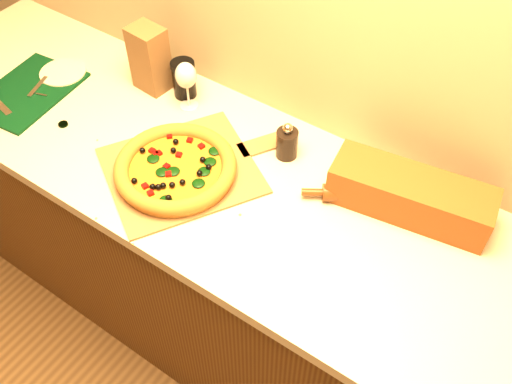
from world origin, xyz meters
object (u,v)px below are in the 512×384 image
pizza (176,168)px  wine_glass (186,77)px  dark_jar (184,79)px  cutting_board (26,92)px  pizza_peel (186,169)px  side_plate (63,73)px  pepper_grinder (287,143)px  rolling_pin (368,194)px

pizza → wine_glass: 0.32m
pizza → wine_glass: bearing=122.1°
wine_glass → dark_jar: bearing=139.8°
cutting_board → dark_jar: size_ratio=2.95×
pizza_peel → dark_jar: 0.35m
wine_glass → side_plate: 0.49m
wine_glass → dark_jar: 0.08m
pizza → pepper_grinder: (0.22, 0.25, 0.02)m
pepper_grinder → cutting_board: bearing=-164.3°
cutting_board → rolling_pin: 1.17m
wine_glass → pepper_grinder: bearing=-1.6°
cutting_board → side_plate: cutting_board is taller
pizza_peel → pizza: bearing=-72.9°
wine_glass → dark_jar: (-0.05, 0.04, -0.05)m
pizza → dark_jar: dark_jar is taller
pizza → dark_jar: bearing=125.0°
pizza_peel → wine_glass: size_ratio=3.56×
pizza → side_plate: (-0.63, 0.14, -0.02)m
pizza_peel → pizza: size_ratio=1.69×
pepper_grinder → pizza: bearing=-130.8°
pizza → side_plate: size_ratio=2.24×
pepper_grinder → pizza_peel: bearing=-133.8°
pizza → wine_glass: (-0.16, 0.26, 0.09)m
pizza_peel → wine_glass: 0.31m
cutting_board → rolling_pin: (1.15, 0.22, 0.02)m
pizza → rolling_pin: bearing=24.8°
pizza → dark_jar: 0.37m
pepper_grinder → side_plate: bearing=-172.7°
pepper_grinder → dark_jar: 0.43m
pizza_peel → wine_glass: bearing=158.6°
pizza_peel → side_plate: side_plate is taller
cutting_board → dark_jar: bearing=27.7°
rolling_pin → pepper_grinder: bearing=175.7°
pizza_peel → dark_jar: size_ratio=4.71×
dark_jar → pepper_grinder: bearing=-6.7°
rolling_pin → wine_glass: (-0.66, 0.03, 0.09)m
cutting_board → pepper_grinder: bearing=9.7°
pizza → rolling_pin: 0.55m
pepper_grinder → wine_glass: 0.39m
rolling_pin → dark_jar: size_ratio=2.56×
wine_glass → dark_jar: size_ratio=1.32×
pizza_peel → pepper_grinder: pepper_grinder is taller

